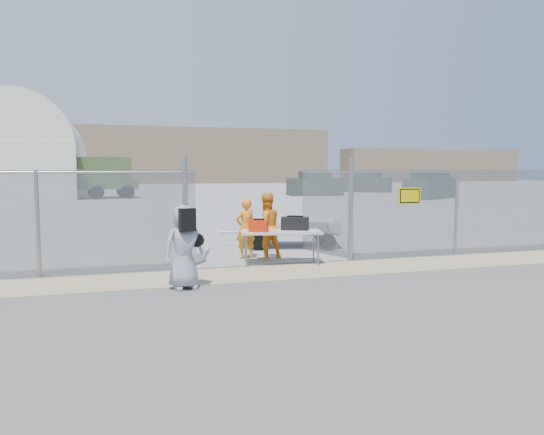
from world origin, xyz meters
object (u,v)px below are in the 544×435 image
object	(u,v)px
security_worker_left	(245,228)
security_worker_right	(266,226)
folding_table	(281,248)
utility_trailer	(292,232)
visitor	(184,247)

from	to	relation	value
security_worker_left	security_worker_right	world-z (taller)	security_worker_right
security_worker_left	folding_table	bearing A→B (deg)	103.72
security_worker_left	utility_trailer	xyz separation A→B (m)	(1.77, 1.57, -0.34)
security_worker_left	visitor	distance (m)	3.49
folding_table	visitor	size ratio (longest dim) A/B	1.19
visitor	utility_trailer	distance (m)	5.82
security_worker_right	visitor	size ratio (longest dim) A/B	1.05
security_worker_right	utility_trailer	size ratio (longest dim) A/B	0.48
security_worker_left	security_worker_right	distance (m)	0.54
security_worker_left	visitor	size ratio (longest dim) A/B	0.96
security_worker_left	visitor	bearing A→B (deg)	40.31
folding_table	security_worker_right	xyz separation A→B (m)	(-0.15, 0.73, 0.43)
security_worker_left	utility_trailer	world-z (taller)	security_worker_left
folding_table	security_worker_right	distance (m)	0.86
security_worker_right	visitor	xyz separation A→B (m)	(-2.35, -2.63, -0.04)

